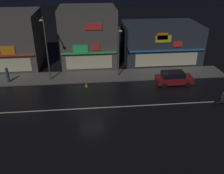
# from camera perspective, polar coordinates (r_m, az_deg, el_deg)

# --- Properties ---
(ground_plane) EXTENTS (140.00, 140.00, 0.00)m
(ground_plane) POSITION_cam_1_polar(r_m,az_deg,el_deg) (25.24, -4.74, -4.90)
(ground_plane) COLOR black
(lane_divider_stripe) EXTENTS (33.44, 0.16, 0.01)m
(lane_divider_stripe) POSITION_cam_1_polar(r_m,az_deg,el_deg) (25.24, -4.74, -4.88)
(lane_divider_stripe) COLOR beige
(lane_divider_stripe) RESTS_ON ground
(sidewalk_far) EXTENTS (35.20, 3.63, 0.14)m
(sidewalk_far) POSITION_cam_1_polar(r_m,az_deg,el_deg) (32.06, -5.11, 2.44)
(sidewalk_far) COLOR #5B5954
(sidewalk_far) RESTS_ON ground
(storefront_left_block) EXTENTS (7.63, 6.87, 7.92)m
(storefront_left_block) POSITION_cam_1_polar(r_m,az_deg,el_deg) (35.64, -5.54, 11.57)
(storefront_left_block) COLOR #56514C
(storefront_left_block) RESTS_ON ground
(storefront_center_block) EXTENTS (10.80, 7.29, 5.43)m
(storefront_center_block) POSITION_cam_1_polar(r_m,az_deg,el_deg) (37.71, 11.05, 10.09)
(storefront_center_block) COLOR #2D333D
(storefront_center_block) RESTS_ON ground
(storefront_right_block) EXTENTS (7.52, 8.12, 7.37)m
(storefront_right_block) POSITION_cam_1_polar(r_m,az_deg,el_deg) (37.79, -22.02, 10.22)
(storefront_right_block) COLOR #56514C
(storefront_right_block) RESTS_ON ground
(streetlamp_west) EXTENTS (0.44, 1.64, 7.75)m
(streetlamp_west) POSITION_cam_1_polar(r_m,az_deg,el_deg) (30.06, -14.95, 9.35)
(streetlamp_west) COLOR #47494C
(streetlamp_west) RESTS_ON sidewalk_far
(streetlamp_mid) EXTENTS (0.44, 1.64, 6.31)m
(streetlamp_mid) POSITION_cam_1_polar(r_m,az_deg,el_deg) (30.48, 1.61, 8.99)
(streetlamp_mid) COLOR #47494C
(streetlamp_mid) RESTS_ON sidewalk_far
(pedestrian_on_sidewalk) EXTENTS (0.34, 0.34, 1.98)m
(pedestrian_on_sidewalk) POSITION_cam_1_polar(r_m,az_deg,el_deg) (32.46, -22.93, 2.58)
(pedestrian_on_sidewalk) COLOR #334766
(pedestrian_on_sidewalk) RESTS_ON sidewalk_far
(parked_car_near_kerb) EXTENTS (4.30, 1.98, 1.67)m
(parked_car_near_kerb) POSITION_cam_1_polar(r_m,az_deg,el_deg) (30.45, 14.02, 2.00)
(parked_car_near_kerb) COLOR maroon
(parked_car_near_kerb) RESTS_ON ground
(motorcycle_following) EXTENTS (1.90, 0.60, 1.52)m
(motorcycle_following) POSITION_cam_1_polar(r_m,az_deg,el_deg) (27.77, 24.13, -2.72)
(motorcycle_following) COLOR black
(motorcycle_following) RESTS_ON ground
(traffic_cone) EXTENTS (0.36, 0.36, 0.55)m
(traffic_cone) POSITION_cam_1_polar(r_m,az_deg,el_deg) (29.45, -5.92, 0.54)
(traffic_cone) COLOR orange
(traffic_cone) RESTS_ON ground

